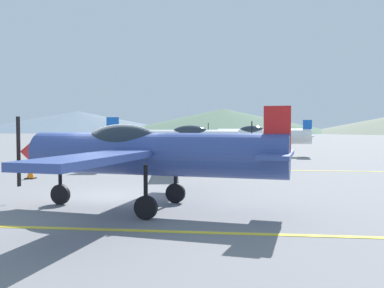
# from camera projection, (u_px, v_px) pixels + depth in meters

# --- Properties ---
(ground_plane) EXTENTS (400.00, 400.00, 0.00)m
(ground_plane) POSITION_uv_depth(u_px,v_px,m) (119.00, 200.00, 11.97)
(ground_plane) COLOR slate
(apron_line_near) EXTENTS (80.00, 0.16, 0.01)m
(apron_line_near) POSITION_uv_depth(u_px,v_px,m) (70.00, 229.00, 8.54)
(apron_line_near) COLOR yellow
(apron_line_near) RESTS_ON ground_plane
(apron_line_far) EXTENTS (80.00, 0.16, 0.01)m
(apron_line_far) POSITION_uv_depth(u_px,v_px,m) (169.00, 169.00, 20.56)
(apron_line_far) COLOR yellow
(apron_line_far) RESTS_ON ground_plane
(airplane_near) EXTENTS (7.56, 8.66, 2.59)m
(airplane_near) POSITION_uv_depth(u_px,v_px,m) (144.00, 152.00, 10.49)
(airplane_near) COLOR #33478C
(airplane_near) RESTS_ON ground_plane
(airplane_mid) EXTENTS (7.56, 8.66, 2.59)m
(airplane_mid) POSITION_uv_depth(u_px,v_px,m) (178.00, 139.00, 21.06)
(airplane_mid) COLOR silver
(airplane_mid) RESTS_ON ground_plane
(airplane_far) EXTENTS (7.51, 8.65, 2.59)m
(airplane_far) POSITION_uv_depth(u_px,v_px,m) (260.00, 136.00, 29.87)
(airplane_far) COLOR white
(airplane_far) RESTS_ON ground_plane
(car_sedan) EXTENTS (4.66, 3.42, 1.62)m
(car_sedan) POSITION_uv_depth(u_px,v_px,m) (208.00, 140.00, 39.21)
(car_sedan) COLOR red
(car_sedan) RESTS_ON ground_plane
(traffic_cone_front) EXTENTS (0.36, 0.36, 0.59)m
(traffic_cone_front) POSITION_uv_depth(u_px,v_px,m) (30.00, 172.00, 16.75)
(traffic_cone_front) COLOR black
(traffic_cone_front) RESTS_ON ground_plane
(hill_left) EXTENTS (87.45, 87.45, 8.52)m
(hill_left) POSITION_uv_depth(u_px,v_px,m) (77.00, 122.00, 170.86)
(hill_left) COLOR slate
(hill_left) RESTS_ON ground_plane
(hill_centerleft) EXTENTS (80.62, 80.62, 8.61)m
(hill_centerleft) POSITION_uv_depth(u_px,v_px,m) (223.00, 121.00, 150.27)
(hill_centerleft) COLOR #4C6651
(hill_centerleft) RESTS_ON ground_plane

